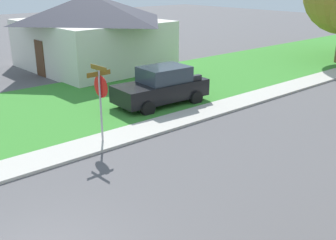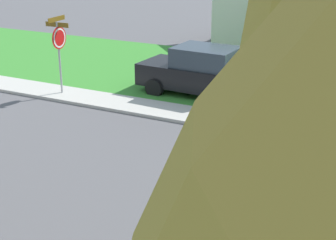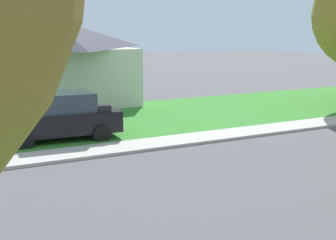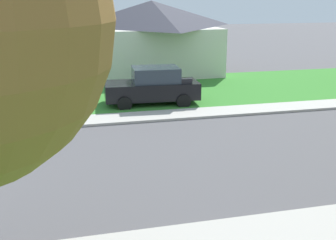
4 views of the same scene
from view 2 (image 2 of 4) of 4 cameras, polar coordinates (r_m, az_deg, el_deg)
sidewalk_west at (r=15.11m, az=10.90°, el=-0.85°), size 1.40×56.00×0.10m
lawn_west at (r=19.46m, az=14.78°, el=3.68°), size 8.00×56.00×0.08m
stop_sign_far_corner at (r=17.85m, az=-12.21°, el=8.54°), size 0.92×0.92×2.77m
car_black_kerbside_mid at (r=17.66m, az=3.84°, el=5.44°), size 2.23×4.40×1.76m
house_left_setback at (r=25.49m, az=16.10°, el=12.85°), size 9.30×8.15×4.60m
mailbox at (r=16.46m, az=7.43°, el=4.68°), size 0.29×0.50×1.31m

